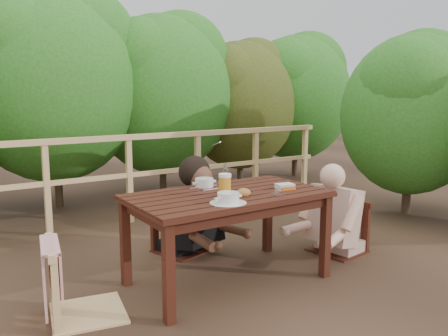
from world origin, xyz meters
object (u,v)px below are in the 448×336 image
table (228,238)px  woman (181,178)px  tumbler (278,194)px  butter_tub (285,187)px  diner_right (342,178)px  bread_roll (243,193)px  soup_near (228,199)px  bottle (226,177)px  beer_glass (225,186)px  chair_far (183,203)px  soup_far (204,183)px  chair_right (339,205)px  chair_left (85,243)px

table → woman: bearing=87.5°
tumbler → butter_tub: 0.27m
diner_right → bread_roll: diner_right is taller
woman → diner_right: size_ratio=1.00×
soup_near → bottle: 0.44m
bread_roll → beer_glass: 0.15m
chair_far → beer_glass: chair_far is taller
soup_near → tumbler: (0.42, -0.05, -0.01)m
soup_far → chair_right: bearing=-13.4°
table → butter_tub: (0.45, -0.15, 0.38)m
table → chair_right: (1.24, -0.01, 0.10)m
soup_near → bottle: bearing=58.8°
butter_tub → bottle: bearing=157.8°
table → butter_tub: butter_tub is taller
woman → butter_tub: 1.06m
beer_glass → bread_roll: bearing=-31.6°
table → soup_far: size_ratio=5.94×
chair_right → bread_roll: chair_right is taller
woman → tumbler: bearing=84.7°
woman → butter_tub: size_ratio=9.92×
chair_right → bread_roll: bearing=-90.5°
bottle → butter_tub: (0.40, -0.25, -0.08)m
bread_roll → table: bearing=105.0°
woman → chair_far: bearing=74.5°
chair_far → bread_roll: 0.99m
soup_far → bread_roll: (0.07, -0.45, -0.01)m
table → soup_near: bearing=-123.2°
butter_tub → tumbler: bearing=-131.0°
table → beer_glass: 0.45m
chair_left → chair_right: chair_left is taller
chair_left → soup_far: chair_left is taller
beer_glass → table: bearing=45.7°
woman → bread_roll: woman is taller
chair_far → soup_far: bearing=-113.0°
table → chair_right: chair_right is taller
chair_right → bread_roll: size_ratio=7.38×
chair_left → beer_glass: chair_left is taller
diner_right → tumbler: size_ratio=18.38×
soup_far → bread_roll: soup_far is taller
soup_near → beer_glass: bearing=62.5°
chair_left → tumbler: chair_left is taller
chair_right → tumbler: size_ratio=11.77×
bread_roll → bottle: size_ratio=0.53×
table → soup_far: bearing=95.9°
woman → soup_near: size_ratio=5.32×
chair_right → soup_far: (-1.27, 0.30, 0.30)m
bread_roll → tumbler: 0.26m
chair_left → soup_near: bearing=-98.6°
tumbler → chair_left: bearing=164.6°
tumbler → soup_near: bearing=173.2°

